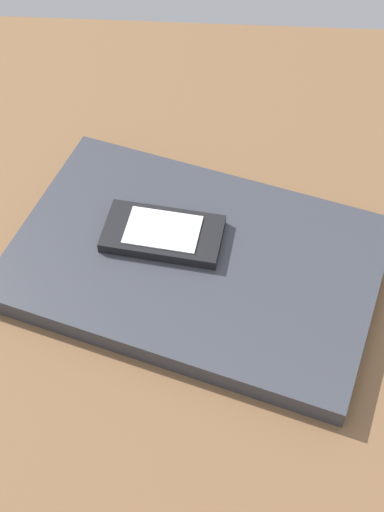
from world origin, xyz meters
TOP-DOWN VIEW (x-y plane):
  - desk_surface at (0.00, 0.00)cm, footprint 120.00×80.00cm
  - laptop_closed at (0.28, 2.04)cm, footprint 40.48×32.53cm
  - cell_phone_on_laptop at (3.27, -0.31)cm, footprint 12.32×7.66cm

SIDE VIEW (x-z plane):
  - desk_surface at x=0.00cm, z-range 0.00..3.00cm
  - laptop_closed at x=0.28cm, z-range 3.00..5.19cm
  - cell_phone_on_laptop at x=3.27cm, z-range 5.15..6.41cm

